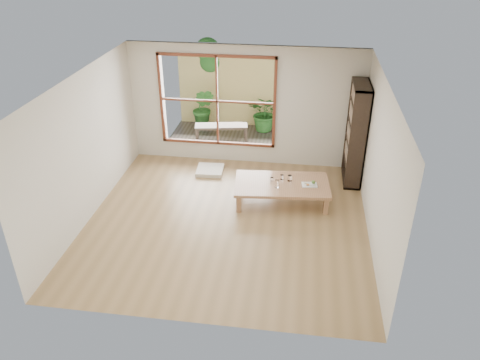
# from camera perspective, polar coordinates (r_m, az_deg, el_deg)

# --- Properties ---
(ground) EXTENTS (5.00, 5.00, 0.00)m
(ground) POSITION_cam_1_polar(r_m,az_deg,el_deg) (8.54, -1.56, -4.97)
(ground) COLOR #A17E50
(ground) RESTS_ON ground
(low_table) EXTENTS (1.87, 1.16, 0.39)m
(low_table) POSITION_cam_1_polar(r_m,az_deg,el_deg) (8.97, 5.14, -0.65)
(low_table) COLOR #A77751
(low_table) RESTS_ON ground
(floor_cushion) EXTENTS (0.59, 0.59, 0.08)m
(floor_cushion) POSITION_cam_1_polar(r_m,az_deg,el_deg) (10.15, -3.68, 1.20)
(floor_cushion) COLOR beige
(floor_cushion) RESTS_ON ground
(bookshelf) EXTENTS (0.33, 0.93, 2.07)m
(bookshelf) POSITION_cam_1_polar(r_m,az_deg,el_deg) (9.69, 13.95, 5.46)
(bookshelf) COLOR #2F221A
(bookshelf) RESTS_ON ground
(glass_tall) EXTENTS (0.08, 0.08, 0.15)m
(glass_tall) POSITION_cam_1_polar(r_m,az_deg,el_deg) (8.77, 4.52, -0.45)
(glass_tall) COLOR silver
(glass_tall) RESTS_ON low_table
(glass_mid) EXTENTS (0.08, 0.08, 0.11)m
(glass_mid) POSITION_cam_1_polar(r_m,az_deg,el_deg) (9.02, 6.07, 0.23)
(glass_mid) COLOR silver
(glass_mid) RESTS_ON low_table
(glass_short) EXTENTS (0.07, 0.07, 0.09)m
(glass_short) POSITION_cam_1_polar(r_m,az_deg,el_deg) (9.07, 5.12, 0.36)
(glass_short) COLOR silver
(glass_short) RESTS_ON low_table
(glass_small) EXTENTS (0.06, 0.06, 0.08)m
(glass_small) POSITION_cam_1_polar(r_m,az_deg,el_deg) (8.99, 3.89, 0.09)
(glass_small) COLOR silver
(glass_small) RESTS_ON low_table
(food_tray) EXTENTS (0.30, 0.23, 0.09)m
(food_tray) POSITION_cam_1_polar(r_m,az_deg,el_deg) (8.94, 8.55, -0.50)
(food_tray) COLOR white
(food_tray) RESTS_ON low_table
(deck) EXTENTS (2.80, 2.00, 0.05)m
(deck) POSITION_cam_1_polar(r_m,az_deg,el_deg) (11.70, -1.62, 4.97)
(deck) COLOR #3B332A
(deck) RESTS_ON ground
(garden_bench) EXTENTS (1.32, 0.60, 0.40)m
(garden_bench) POSITION_cam_1_polar(r_m,az_deg,el_deg) (11.47, -2.30, 6.44)
(garden_bench) COLOR #2F221A
(garden_bench) RESTS_ON deck
(bamboo_fence) EXTENTS (2.80, 0.06, 1.80)m
(bamboo_fence) POSITION_cam_1_polar(r_m,az_deg,el_deg) (12.30, -0.90, 10.69)
(bamboo_fence) COLOR #CCBD68
(bamboo_fence) RESTS_ON ground
(shrub_right) EXTENTS (1.08, 1.02, 0.95)m
(shrub_right) POSITION_cam_1_polar(r_m,az_deg,el_deg) (12.01, 3.17, 8.16)
(shrub_right) COLOR #2A5920
(shrub_right) RESTS_ON deck
(shrub_left) EXTENTS (0.70, 0.62, 1.07)m
(shrub_left) POSITION_cam_1_polar(r_m,az_deg,el_deg) (12.17, -4.46, 8.70)
(shrub_left) COLOR #2A5920
(shrub_left) RESTS_ON deck
(garden_tree) EXTENTS (1.04, 0.85, 2.22)m
(garden_tree) POSITION_cam_1_polar(r_m,az_deg,el_deg) (12.49, -3.88, 14.40)
(garden_tree) COLOR #4C3D2D
(garden_tree) RESTS_ON ground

